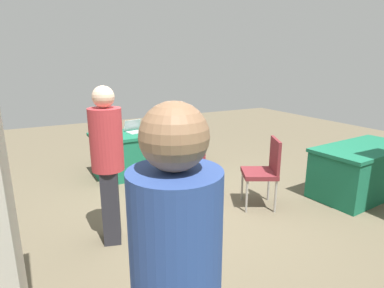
{
  "coord_description": "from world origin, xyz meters",
  "views": [
    {
      "loc": [
        1.9,
        3.38,
        1.95
      ],
      "look_at": [
        0.02,
        -0.13,
        0.9
      ],
      "focal_mm": 29.41,
      "sensor_mm": 36.0,
      "label": 1
    }
  ],
  "objects": [
    {
      "name": "chair_tucked_right",
      "position": [
        -0.86,
        0.3,
        0.55
      ],
      "size": [
        0.6,
        0.6,
        0.96
      ],
      "rotation": [
        0.0,
        0.0,
        4.22
      ],
      "color": "#9E9993",
      "rests_on": "ground"
    },
    {
      "name": "person_attendee_standing",
      "position": [
        1.19,
        0.17,
        0.96
      ],
      "size": [
        0.42,
        0.42,
        1.72
      ],
      "rotation": [
        0.0,
        0.0,
        4.43
      ],
      "color": "#26262D",
      "rests_on": "ground"
    },
    {
      "name": "chair_near_front",
      "position": [
        -0.97,
        -2.19,
        0.57
      ],
      "size": [
        0.62,
        0.62,
        0.98
      ],
      "rotation": [
        0.0,
        0.0,
        2.21
      ],
      "color": "#9E9993",
      "rests_on": "ground"
    },
    {
      "name": "laptop_silver",
      "position": [
        0.22,
        -1.88,
        0.78
      ],
      "size": [
        0.37,
        0.35,
        0.21
      ],
      "rotation": [
        0.0,
        0.0,
        0.2
      ],
      "color": "silver",
      "rests_on": "table_foreground"
    },
    {
      "name": "chair_tucked_left",
      "position": [
        -0.2,
        -0.41,
        0.55
      ],
      "size": [
        0.46,
        0.46,
        0.95
      ],
      "rotation": [
        0.0,
        0.0,
        -0.04
      ],
      "color": "#9E9993",
      "rests_on": "ground"
    },
    {
      "name": "scissors_red",
      "position": [
        -0.32,
        -1.91,
        0.75
      ],
      "size": [
        0.17,
        0.12,
        0.01
      ],
      "primitive_type": "cube",
      "rotation": [
        0.0,
        0.0,
        0.53
      ],
      "color": "red",
      "rests_on": "table_foreground"
    },
    {
      "name": "ground_plane",
      "position": [
        0.0,
        0.0,
        0.0
      ],
      "size": [
        14.4,
        14.4,
        0.0
      ],
      "primitive_type": "plane",
      "color": "brown"
    },
    {
      "name": "yarn_ball",
      "position": [
        0.49,
        -1.96,
        0.79
      ],
      "size": [
        0.1,
        0.1,
        0.1
      ],
      "primitive_type": "sphere",
      "color": "beige",
      "rests_on": "table_foreground"
    },
    {
      "name": "table_back_left",
      "position": [
        -2.43,
        0.67,
        0.37
      ],
      "size": [
        1.69,
        0.93,
        0.74
      ],
      "rotation": [
        0.0,
        0.0,
        0.08
      ],
      "color": "#196647",
      "rests_on": "ground"
    },
    {
      "name": "table_foreground",
      "position": [
        0.05,
        -1.82,
        0.37
      ],
      "size": [
        1.89,
        0.87,
        0.74
      ],
      "rotation": [
        0.0,
        0.0,
        0.02
      ],
      "color": "#196647",
      "rests_on": "ground"
    }
  ]
}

